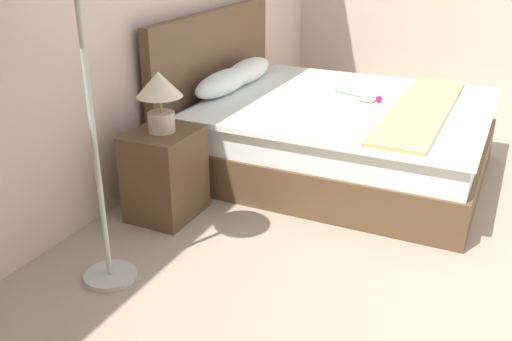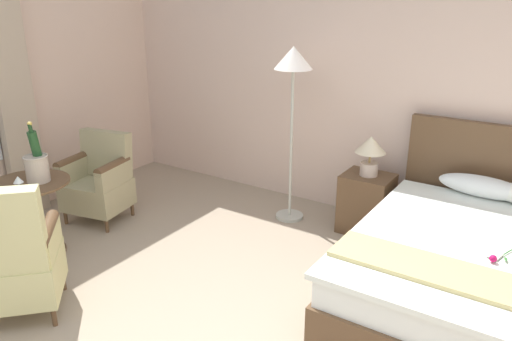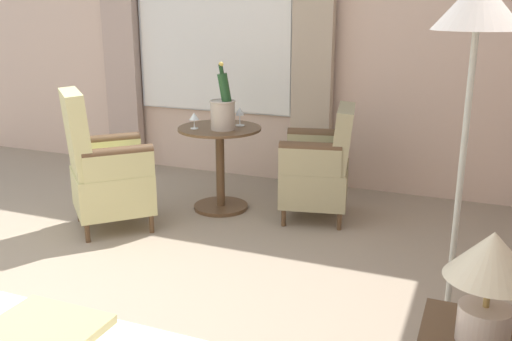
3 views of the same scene
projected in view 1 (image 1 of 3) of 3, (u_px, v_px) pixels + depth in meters
bed at (330, 131)px, 4.33m from camera, size 1.80×2.16×1.14m
nightstand at (165, 174)px, 3.64m from camera, size 0.48×0.39×0.58m
bedside_lamp at (159, 93)px, 3.43m from camera, size 0.28×0.28×0.38m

